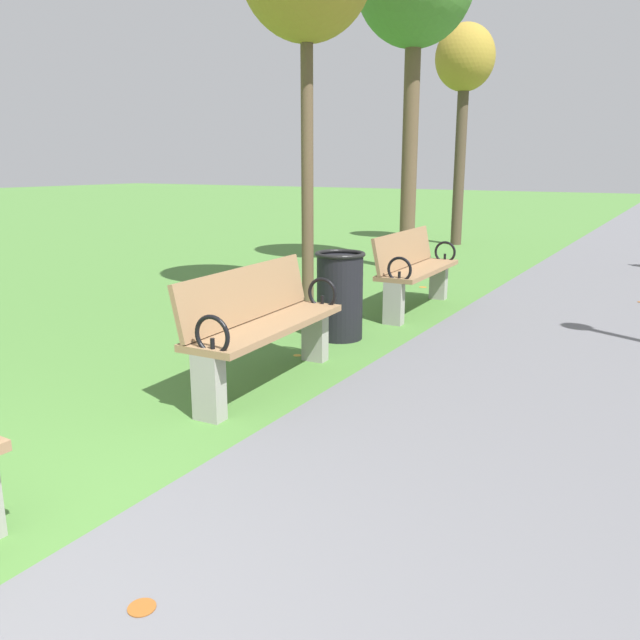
{
  "coord_description": "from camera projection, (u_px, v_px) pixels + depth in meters",
  "views": [
    {
      "loc": [
        2.22,
        -0.6,
        1.65
      ],
      "look_at": [
        -0.05,
        3.26,
        0.55
      ],
      "focal_mm": 35.82,
      "sensor_mm": 36.0,
      "label": 1
    }
  ],
  "objects": [
    {
      "name": "trash_bin",
      "position": [
        340.0,
        295.0,
        6.1
      ],
      "size": [
        0.48,
        0.48,
        0.84
      ],
      "color": "black",
      "rests_on": "ground"
    },
    {
      "name": "tree_4",
      "position": [
        465.0,
        67.0,
        12.54
      ],
      "size": [
        1.17,
        1.17,
        4.32
      ],
      "color": "#4C3D2D",
      "rests_on": "ground"
    },
    {
      "name": "park_bench_3",
      "position": [
        415.0,
        268.0,
        7.28
      ],
      "size": [
        0.53,
        1.62,
        0.9
      ],
      "color": "#93704C",
      "rests_on": "ground"
    },
    {
      "name": "park_bench_2",
      "position": [
        262.0,
        323.0,
        4.77
      ],
      "size": [
        0.55,
        1.62,
        0.9
      ],
      "color": "#93704C",
      "rests_on": "ground"
    },
    {
      "name": "scattered_leaves",
      "position": [
        336.0,
        386.0,
        4.83
      ],
      "size": [
        4.71,
        9.92,
        0.02
      ],
      "color": "brown",
      "rests_on": "ground"
    }
  ]
}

